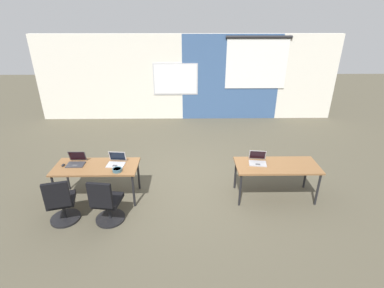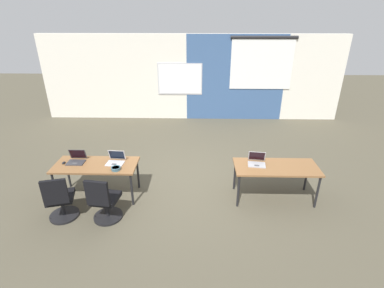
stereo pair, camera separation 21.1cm
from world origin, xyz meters
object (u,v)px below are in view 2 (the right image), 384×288
Objects in this scene: desk_near_left at (96,167)px; laptop_near_right_inner at (257,162)px; mouse_near_left_end at (64,163)px; laptop_near_left_end at (77,159)px; laptop_near_left_inner at (116,160)px; desk_near_right at (276,169)px; chair_near_left_inner at (104,203)px; chair_near_left_end at (60,201)px; snack_bowl at (116,168)px.

laptop_near_right_inner reaches higher than desk_near_left.
mouse_near_left_end is at bearing 178.93° from desk_near_left.
desk_near_left is 0.43m from laptop_near_left_end.
laptop_near_left_inner is 0.78m from laptop_near_left_end.
desk_near_right is 15.99× the size of mouse_near_left_end.
chair_near_left_inner is (-0.02, -0.83, -0.39)m from laptop_near_left_inner.
mouse_near_left_end is (-4.13, 0.01, 0.08)m from desk_near_right.
chair_near_left_inner is at bearing 163.97° from chair_near_left_end.
chair_near_left_end is at bearing -149.10° from snack_bowl.
laptop_near_right_inner is 2.76m from laptop_near_left_inner.
laptop_near_left_inner is at bearing 3.56° from mouse_near_left_end.
laptop_near_right_inner is at bearing 1.19° from mouse_near_left_end.
laptop_near_left_end reaches higher than chair_near_left_end.
laptop_near_left_inner is 1.22m from chair_near_left_end.
snack_bowl reaches higher than desk_near_right.
desk_near_right is 4.85× the size of laptop_near_left_end.
mouse_near_left_end is (-3.77, -0.08, -0.03)m from laptop_near_right_inner.
chair_near_left_inner is at bearing -155.39° from laptop_near_right_inner.
laptop_near_right_inner reaches higher than desk_near_right.
laptop_near_right_inner is 2.07× the size of snack_bowl.
laptop_near_right_inner is 2.93m from chair_near_left_inner.
laptop_near_right_inner is 1.04× the size of laptop_near_left_inner.
desk_near_right is 0.39m from laptop_near_right_inner.
laptop_near_right_inner is 3.68m from chair_near_left_end.
chair_near_left_end is (-0.79, 0.02, 0.00)m from chair_near_left_inner.
laptop_near_right_inner is 1.11× the size of laptop_near_left_end.
chair_near_left_end is (-3.93, -0.74, -0.28)m from desk_near_right.
laptop_near_left_end reaches higher than desk_near_left.
laptop_near_left_inner is (-3.12, 0.07, 0.11)m from desk_near_right.
chair_near_left_inner is (0.36, -0.76, -0.28)m from desk_near_left.
chair_near_left_inner is at bearing -166.41° from desk_near_right.
mouse_near_left_end is at bearing -160.43° from laptop_near_left_end.
chair_near_left_end reaches higher than desk_near_right.
snack_bowl is at bearing -92.64° from chair_near_left_inner.
desk_near_right is 1.74× the size of chair_near_left_inner.
laptop_near_left_end is (-0.78, 0.02, -0.00)m from laptop_near_left_inner.
desk_near_left is at bearing -170.75° from laptop_near_right_inner.
chair_near_left_inner is (-3.14, -0.76, -0.28)m from desk_near_right.
chair_near_left_inner is at bearing -87.01° from laptop_near_left_inner.
laptop_near_left_inner is at bearing 178.63° from desk_near_right.
mouse_near_left_end is (-0.99, 0.77, 0.36)m from chair_near_left_inner.
laptop_near_left_inner is 1.07× the size of laptop_near_left_end.
laptop_near_right_inner is at bearing 178.40° from chair_near_left_end.
laptop_near_left_end is (-0.76, 0.85, 0.39)m from chair_near_left_inner.
laptop_near_left_end reaches higher than desk_near_right.
desk_near_right is 3.12m from laptop_near_left_inner.
desk_near_left is 0.89m from chair_near_left_inner.
laptop_near_left_end is (-3.54, 0.00, 0.00)m from laptop_near_right_inner.
desk_near_left is at bearing 155.16° from snack_bowl.
mouse_near_left_end is (-0.63, 0.01, 0.08)m from desk_near_left.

